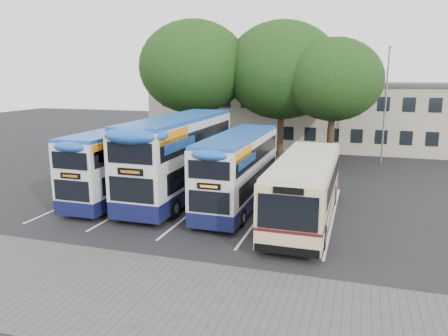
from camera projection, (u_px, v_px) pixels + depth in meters
ground at (244, 246)px, 18.04m from camera, size 120.00×120.00×0.00m
paving_strip at (144, 297)px, 13.97m from camera, size 40.00×6.00×0.01m
bay_lines at (201, 205)px, 23.80m from camera, size 14.12×11.00×0.01m
depot_building at (316, 114)px, 42.53m from camera, size 32.40×8.40×6.20m
lamp_post at (386, 99)px, 33.82m from camera, size 0.25×1.05×9.06m
tree_left at (194, 67)px, 35.20m from camera, size 8.80×8.80×11.27m
tree_mid at (282, 70)px, 34.77m from camera, size 9.14×9.14×11.16m
tree_right at (334, 80)px, 32.06m from camera, size 7.17×7.17×9.63m
bus_dd_left at (123, 160)px, 24.98m from camera, size 2.31×9.54×3.97m
bus_dd_mid at (180, 153)px, 24.81m from camera, size 2.70×11.15×4.65m
bus_dd_right at (239, 167)px, 23.13m from camera, size 2.28×9.40×3.91m
bus_single at (305, 185)px, 21.07m from camera, size 2.64×10.37×3.09m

